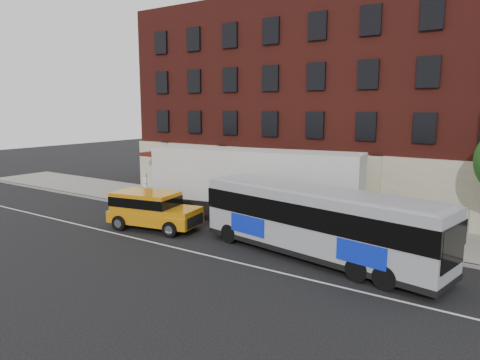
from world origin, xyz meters
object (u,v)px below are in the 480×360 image
Objects in this scene: city_bus at (317,220)px; shipping_container at (254,186)px; sign_pole at (146,188)px; yellow_suv at (151,208)px.

city_bus is 7.90m from shipping_container.
shipping_container reaches higher than city_bus.
yellow_suv is at bearing -41.21° from sign_pole.
city_bus is at bearing -11.85° from sign_pole.
shipping_container is (8.14, 1.45, 0.77)m from sign_pole.
city_bus is 0.92× the size of shipping_container.
city_bus reaches higher than yellow_suv.
sign_pole is at bearing -169.88° from shipping_container.
shipping_container reaches higher than yellow_suv.
city_bus is 2.16× the size of yellow_suv.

